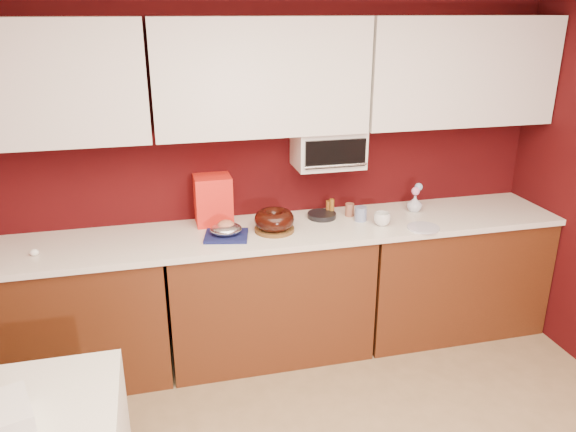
{
  "coord_description": "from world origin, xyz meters",
  "views": [
    {
      "loc": [
        -0.68,
        -1.36,
        2.24
      ],
      "look_at": [
        0.11,
        1.84,
        1.02
      ],
      "focal_mm": 35.0,
      "sensor_mm": 36.0,
      "label": 1
    }
  ],
  "objects_px": {
    "coffee_mug": "(382,218)",
    "flower_vase": "(415,202)",
    "blue_jar": "(361,214)",
    "bundt_cake": "(274,219)",
    "toaster_oven": "(328,148)",
    "foil_ham_nest": "(226,229)",
    "pandoro_box": "(213,200)"
  },
  "relations": [
    {
      "from": "pandoro_box",
      "to": "blue_jar",
      "type": "xyz_separation_m",
      "value": [
        0.96,
        -0.2,
        -0.11
      ]
    },
    {
      "from": "toaster_oven",
      "to": "flower_vase",
      "type": "height_order",
      "value": "toaster_oven"
    },
    {
      "from": "bundt_cake",
      "to": "coffee_mug",
      "type": "distance_m",
      "value": 0.71
    },
    {
      "from": "bundt_cake",
      "to": "foil_ham_nest",
      "type": "relative_size",
      "value": 1.28
    },
    {
      "from": "bundt_cake",
      "to": "pandoro_box",
      "type": "height_order",
      "value": "pandoro_box"
    },
    {
      "from": "foil_ham_nest",
      "to": "coffee_mug",
      "type": "height_order",
      "value": "coffee_mug"
    },
    {
      "from": "coffee_mug",
      "to": "blue_jar",
      "type": "distance_m",
      "value": 0.16
    },
    {
      "from": "toaster_oven",
      "to": "coffee_mug",
      "type": "xyz_separation_m",
      "value": [
        0.3,
        -0.27,
        -0.42
      ]
    },
    {
      "from": "toaster_oven",
      "to": "bundt_cake",
      "type": "height_order",
      "value": "toaster_oven"
    },
    {
      "from": "blue_jar",
      "to": "toaster_oven",
      "type": "bearing_deg",
      "value": 141.52
    },
    {
      "from": "bundt_cake",
      "to": "flower_vase",
      "type": "relative_size",
      "value": 1.98
    },
    {
      "from": "foil_ham_nest",
      "to": "pandoro_box",
      "type": "height_order",
      "value": "pandoro_box"
    },
    {
      "from": "blue_jar",
      "to": "flower_vase",
      "type": "xyz_separation_m",
      "value": [
        0.44,
        0.09,
        0.02
      ]
    },
    {
      "from": "foil_ham_nest",
      "to": "flower_vase",
      "type": "xyz_separation_m",
      "value": [
        1.35,
        0.16,
        0.01
      ]
    },
    {
      "from": "flower_vase",
      "to": "toaster_oven",
      "type": "bearing_deg",
      "value": 173.95
    },
    {
      "from": "bundt_cake",
      "to": "coffee_mug",
      "type": "relative_size",
      "value": 2.43
    },
    {
      "from": "toaster_oven",
      "to": "bundt_cake",
      "type": "xyz_separation_m",
      "value": [
        -0.41,
        -0.2,
        -0.39
      ]
    },
    {
      "from": "foil_ham_nest",
      "to": "coffee_mug",
      "type": "distance_m",
      "value": 1.02
    },
    {
      "from": "coffee_mug",
      "to": "flower_vase",
      "type": "distance_m",
      "value": 0.39
    },
    {
      "from": "toaster_oven",
      "to": "flower_vase",
      "type": "relative_size",
      "value": 3.5
    },
    {
      "from": "pandoro_box",
      "to": "flower_vase",
      "type": "distance_m",
      "value": 1.4
    },
    {
      "from": "toaster_oven",
      "to": "foil_ham_nest",
      "type": "xyz_separation_m",
      "value": [
        -0.73,
        -0.23,
        -0.42
      ]
    },
    {
      "from": "bundt_cake",
      "to": "blue_jar",
      "type": "bearing_deg",
      "value": 4.5
    },
    {
      "from": "coffee_mug",
      "to": "blue_jar",
      "type": "bearing_deg",
      "value": 132.38
    },
    {
      "from": "pandoro_box",
      "to": "foil_ham_nest",
      "type": "bearing_deg",
      "value": -81.42
    },
    {
      "from": "foil_ham_nest",
      "to": "pandoro_box",
      "type": "xyz_separation_m",
      "value": [
        -0.04,
        0.28,
        0.11
      ]
    },
    {
      "from": "pandoro_box",
      "to": "toaster_oven",
      "type": "bearing_deg",
      "value": -3.71
    },
    {
      "from": "bundt_cake",
      "to": "blue_jar",
      "type": "distance_m",
      "value": 0.61
    },
    {
      "from": "pandoro_box",
      "to": "coffee_mug",
      "type": "xyz_separation_m",
      "value": [
        1.07,
        -0.32,
        -0.11
      ]
    },
    {
      "from": "bundt_cake",
      "to": "foil_ham_nest",
      "type": "distance_m",
      "value": 0.32
    },
    {
      "from": "bundt_cake",
      "to": "flower_vase",
      "type": "xyz_separation_m",
      "value": [
        1.04,
        0.13,
        -0.02
      ]
    },
    {
      "from": "blue_jar",
      "to": "coffee_mug",
      "type": "bearing_deg",
      "value": -47.62
    }
  ]
}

